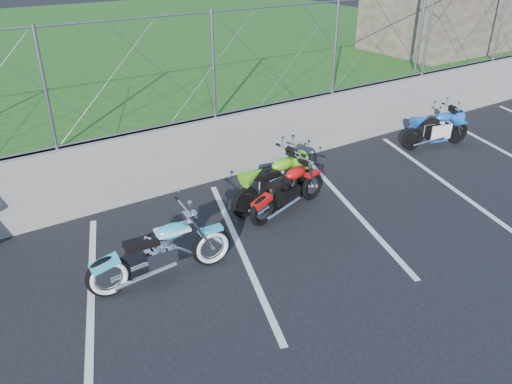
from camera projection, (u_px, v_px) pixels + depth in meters
ground at (277, 280)px, 7.24m from camera, size 90.00×90.00×0.00m
retaining_wall at (171, 159)px, 9.54m from camera, size 30.00×0.22×1.30m
grass_field at (47, 61)px, 16.96m from camera, size 30.00×20.00×1.30m
stone_building at (450, 17)px, 15.45m from camera, size 5.00×3.00×1.80m
chain_link_fence at (164, 73)px, 8.78m from camera, size 28.00×0.03×2.00m
sign_pole at (423, 10)px, 12.37m from camera, size 0.08×0.08×3.00m
parking_lines at (300, 227)px, 8.57m from camera, size 18.29×4.31×0.01m
cruiser_turquoise at (163, 253)px, 7.09m from camera, size 2.17×0.68×1.08m
naked_orange at (290, 191)px, 8.88m from camera, size 1.86×0.63×0.94m
sportbike_green at (276, 183)px, 9.07m from camera, size 1.97×0.70×1.02m
sportbike_blue at (437, 130)px, 11.64m from camera, size 1.78×0.66×0.94m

